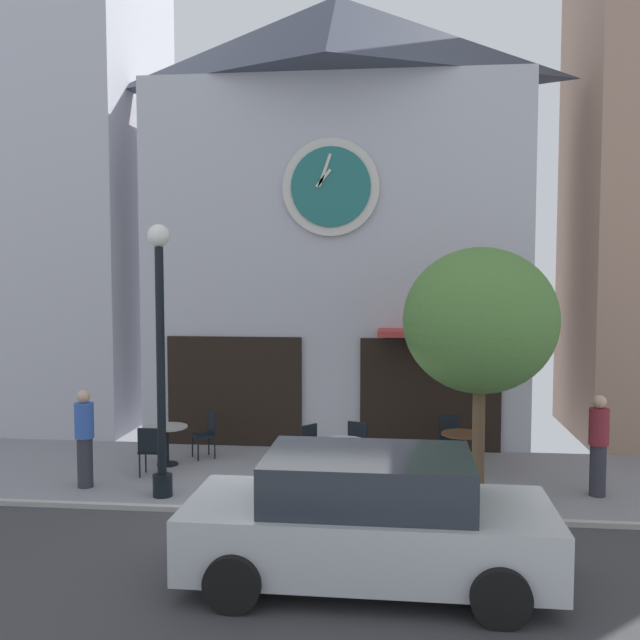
{
  "coord_description": "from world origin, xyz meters",
  "views": [
    {
      "loc": [
        1.35,
        -10.42,
        3.71
      ],
      "look_at": [
        -0.02,
        2.11,
        2.81
      ],
      "focal_mm": 40.18,
      "sensor_mm": 36.0,
      "label": 1
    }
  ],
  "objects_px": {
    "cafe_chair_under_awning": "(207,431)",
    "parked_car_silver": "(368,520)",
    "street_lamp": "(161,360)",
    "cafe_chair_near_tree": "(355,443)",
    "cafe_chair_facing_wall": "(450,435)",
    "pedestrian_blue": "(85,437)",
    "cafe_chair_curbside": "(376,466)",
    "cafe_table_center_right": "(462,444)",
    "pedestrian_maroon": "(598,444)",
    "cafe_table_center_left": "(343,452)",
    "cafe_chair_by_entrance": "(313,446)",
    "cafe_table_rightmost": "(167,436)",
    "cafe_chair_outer": "(150,448)",
    "street_tree": "(480,321)"
  },
  "relations": [
    {
      "from": "cafe_chair_under_awning",
      "to": "pedestrian_blue",
      "type": "distance_m",
      "value": 2.64
    },
    {
      "from": "cafe_chair_facing_wall",
      "to": "parked_car_silver",
      "type": "height_order",
      "value": "parked_car_silver"
    },
    {
      "from": "cafe_table_rightmost",
      "to": "pedestrian_maroon",
      "type": "relative_size",
      "value": 0.46
    },
    {
      "from": "street_lamp",
      "to": "cafe_chair_outer",
      "type": "bearing_deg",
      "value": 118.82
    },
    {
      "from": "pedestrian_maroon",
      "to": "parked_car_silver",
      "type": "height_order",
      "value": "pedestrian_maroon"
    },
    {
      "from": "pedestrian_blue",
      "to": "pedestrian_maroon",
      "type": "distance_m",
      "value": 8.57
    },
    {
      "from": "pedestrian_maroon",
      "to": "cafe_chair_near_tree",
      "type": "bearing_deg",
      "value": 166.2
    },
    {
      "from": "cafe_table_center_right",
      "to": "pedestrian_blue",
      "type": "xyz_separation_m",
      "value": [
        -6.46,
        -1.42,
        0.3
      ]
    },
    {
      "from": "street_tree",
      "to": "cafe_chair_curbside",
      "type": "distance_m",
      "value": 2.87
    },
    {
      "from": "cafe_table_center_left",
      "to": "parked_car_silver",
      "type": "distance_m",
      "value": 3.86
    },
    {
      "from": "pedestrian_maroon",
      "to": "cafe_chair_curbside",
      "type": "bearing_deg",
      "value": -172.12
    },
    {
      "from": "street_lamp",
      "to": "cafe_chair_under_awning",
      "type": "bearing_deg",
      "value": 87.82
    },
    {
      "from": "street_lamp",
      "to": "cafe_chair_facing_wall",
      "type": "height_order",
      "value": "street_lamp"
    },
    {
      "from": "parked_car_silver",
      "to": "cafe_chair_under_awning",
      "type": "bearing_deg",
      "value": 122.49
    },
    {
      "from": "cafe_table_rightmost",
      "to": "cafe_table_center_left",
      "type": "xyz_separation_m",
      "value": [
        3.41,
        -0.9,
        0.03
      ]
    },
    {
      "from": "street_lamp",
      "to": "cafe_chair_under_awning",
      "type": "relative_size",
      "value": 4.92
    },
    {
      "from": "street_tree",
      "to": "cafe_table_center_left",
      "type": "xyz_separation_m",
      "value": [
        -2.21,
        0.65,
        -2.32
      ]
    },
    {
      "from": "cafe_chair_curbside",
      "to": "pedestrian_maroon",
      "type": "distance_m",
      "value": 3.66
    },
    {
      "from": "cafe_table_center_right",
      "to": "cafe_chair_under_awning",
      "type": "bearing_deg",
      "value": 172.06
    },
    {
      "from": "cafe_chair_facing_wall",
      "to": "cafe_chair_near_tree",
      "type": "bearing_deg",
      "value": -155.93
    },
    {
      "from": "street_lamp",
      "to": "cafe_table_rightmost",
      "type": "relative_size",
      "value": 5.71
    },
    {
      "from": "cafe_chair_outer",
      "to": "cafe_table_rightmost",
      "type": "bearing_deg",
      "value": 86.27
    },
    {
      "from": "cafe_table_center_left",
      "to": "cafe_chair_under_awning",
      "type": "xyz_separation_m",
      "value": [
        -2.8,
        1.51,
        -0.05
      ]
    },
    {
      "from": "pedestrian_blue",
      "to": "cafe_table_center_right",
      "type": "bearing_deg",
      "value": 12.43
    },
    {
      "from": "pedestrian_blue",
      "to": "pedestrian_maroon",
      "type": "xyz_separation_m",
      "value": [
        8.55,
        0.45,
        0.0
      ]
    },
    {
      "from": "street_lamp",
      "to": "cafe_chair_near_tree",
      "type": "distance_m",
      "value": 3.93
    },
    {
      "from": "street_tree",
      "to": "parked_car_silver",
      "type": "bearing_deg",
      "value": -117.17
    },
    {
      "from": "cafe_table_rightmost",
      "to": "parked_car_silver",
      "type": "relative_size",
      "value": 0.18
    },
    {
      "from": "cafe_chair_by_entrance",
      "to": "parked_car_silver",
      "type": "xyz_separation_m",
      "value": [
        1.18,
        -4.35,
        0.23
      ]
    },
    {
      "from": "cafe_chair_under_awning",
      "to": "parked_car_silver",
      "type": "distance_m",
      "value": 6.3
    },
    {
      "from": "cafe_table_rightmost",
      "to": "cafe_chair_curbside",
      "type": "relative_size",
      "value": 0.86
    },
    {
      "from": "cafe_table_center_left",
      "to": "pedestrian_blue",
      "type": "bearing_deg",
      "value": -172.15
    },
    {
      "from": "cafe_table_center_right",
      "to": "cafe_chair_curbside",
      "type": "relative_size",
      "value": 0.85
    },
    {
      "from": "street_lamp",
      "to": "parked_car_silver",
      "type": "xyz_separation_m",
      "value": [
        3.48,
        -2.87,
        -1.49
      ]
    },
    {
      "from": "cafe_table_center_right",
      "to": "parked_car_silver",
      "type": "xyz_separation_m",
      "value": [
        -1.51,
        -4.63,
        0.2
      ]
    },
    {
      "from": "cafe_chair_facing_wall",
      "to": "pedestrian_blue",
      "type": "distance_m",
      "value": 6.68
    },
    {
      "from": "cafe_chair_near_tree",
      "to": "pedestrian_blue",
      "type": "bearing_deg",
      "value": -162.25
    },
    {
      "from": "street_lamp",
      "to": "cafe_table_center_left",
      "type": "xyz_separation_m",
      "value": [
        2.89,
        0.94,
        -1.67
      ]
    },
    {
      "from": "pedestrian_blue",
      "to": "cafe_chair_curbside",
      "type": "bearing_deg",
      "value": -0.53
    },
    {
      "from": "cafe_table_center_right",
      "to": "cafe_table_center_left",
      "type": "bearing_deg",
      "value": -158.58
    },
    {
      "from": "cafe_chair_facing_wall",
      "to": "pedestrian_maroon",
      "type": "distance_m",
      "value": 2.9
    },
    {
      "from": "cafe_table_center_right",
      "to": "pedestrian_blue",
      "type": "height_order",
      "value": "pedestrian_blue"
    },
    {
      "from": "cafe_table_rightmost",
      "to": "cafe_chair_curbside",
      "type": "bearing_deg",
      "value": -21.11
    },
    {
      "from": "cafe_chair_under_awning",
      "to": "pedestrian_maroon",
      "type": "xyz_separation_m",
      "value": [
        6.99,
        -1.65,
        0.33
      ]
    },
    {
      "from": "cafe_table_rightmost",
      "to": "cafe_chair_facing_wall",
      "type": "xyz_separation_m",
      "value": [
        5.34,
        0.74,
        -0.02
      ]
    },
    {
      "from": "street_tree",
      "to": "cafe_chair_near_tree",
      "type": "xyz_separation_m",
      "value": [
        -2.05,
        1.49,
        -2.36
      ]
    },
    {
      "from": "cafe_table_center_left",
      "to": "cafe_chair_by_entrance",
      "type": "distance_m",
      "value": 0.81
    },
    {
      "from": "cafe_chair_outer",
      "to": "parked_car_silver",
      "type": "bearing_deg",
      "value": -44.04
    },
    {
      "from": "street_lamp",
      "to": "cafe_table_center_right",
      "type": "xyz_separation_m",
      "value": [
        4.99,
        1.76,
        -1.69
      ]
    },
    {
      "from": "street_lamp",
      "to": "cafe_chair_under_awning",
      "type": "xyz_separation_m",
      "value": [
        0.09,
        2.44,
        -1.72
      ]
    }
  ]
}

